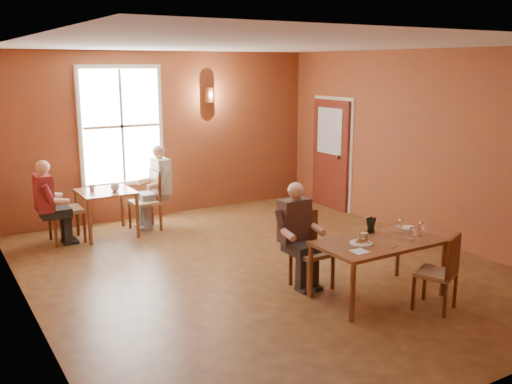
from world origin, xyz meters
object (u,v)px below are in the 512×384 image
main_table (377,269)px  chair_diner_maroon (66,208)px  diner_main (314,239)px  chair_diner_main (312,251)px  chair_empty (436,271)px  diner_maroon (63,202)px  chair_diner_white (144,201)px  second_table (107,213)px  diner_white (146,190)px

main_table → chair_diner_maroon: 4.99m
diner_main → chair_diner_maroon: bearing=-58.5°
chair_diner_main → chair_empty: bearing=123.4°
main_table → diner_maroon: size_ratio=1.15×
main_table → diner_main: 0.85m
chair_diner_white → chair_empty: bearing=-160.3°
chair_diner_maroon → chair_empty: bearing=32.1°
main_table → diner_main: bearing=128.9°
diner_main → second_table: diner_main is taller
diner_main → diner_white: size_ratio=0.93×
main_table → chair_diner_maroon: chair_diner_maroon is taller
diner_white → chair_diner_maroon: (-1.33, 0.00, -0.14)m
main_table → second_table: bearing=115.9°
second_table → diner_white: bearing=0.0°
main_table → chair_diner_maroon: (-2.69, 4.20, 0.19)m
second_table → chair_diner_white: (0.65, 0.00, 0.13)m
second_table → chair_diner_maroon: 0.67m
chair_diner_white → diner_maroon: diner_maroon is taller
chair_diner_main → diner_white: bearing=-76.4°
chair_diner_white → diner_white: size_ratio=0.73×
chair_diner_white → diner_maroon: (-1.33, 0.00, 0.15)m
second_table → chair_diner_white: 0.66m
diner_white → chair_diner_main: bearing=-166.4°
main_table → chair_diner_white: 4.43m
main_table → second_table: size_ratio=1.77×
diner_main → diner_white: bearing=-76.5°
chair_diner_white → diner_white: 0.19m
chair_diner_main → second_table: bearing=-66.5°
second_table → chair_diner_white: bearing=0.0°
main_table → chair_diner_white: bearing=108.3°
main_table → diner_maroon: (-2.72, 4.20, 0.30)m
chair_empty → diner_maroon: (-3.05, 4.80, 0.20)m
diner_main → chair_empty: size_ratio=1.42×
chair_diner_main → chair_empty: chair_diner_main is taller
chair_diner_main → second_table: size_ratio=1.11×
main_table → chair_diner_main: 0.83m
chair_diner_white → second_table: bearing=90.0°
chair_diner_white → main_table: bearing=-161.7°
main_table → diner_white: 4.43m
chair_empty → diner_maroon: bearing=99.1°
second_table → diner_white: diner_white is taller
chair_diner_maroon → diner_maroon: bearing=-90.0°
main_table → chair_diner_white: size_ratio=1.49×
main_table → diner_white: (-1.36, 4.20, 0.33)m
diner_main → second_table: 3.91m
chair_empty → diner_white: bearing=86.0°
second_table → diner_white: size_ratio=0.62×
diner_white → diner_maroon: size_ratio=1.05×
chair_empty → second_table: bearing=92.9°
chair_diner_main → chair_diner_white: chair_diner_white is taller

